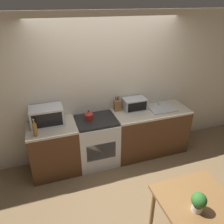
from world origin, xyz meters
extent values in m
plane|color=brown|center=(0.00, 0.00, 0.00)|extent=(16.00, 16.00, 0.00)
cube|color=beige|center=(0.00, 1.00, 1.30)|extent=(10.00, 0.06, 2.60)
cube|color=#4C2D19|center=(-1.07, 0.66, 0.43)|extent=(0.79, 0.62, 0.86)
cube|color=#B7AD99|center=(-1.07, 0.66, 0.88)|extent=(0.79, 0.62, 0.04)
cube|color=#4C2D19|center=(0.75, 0.66, 0.43)|extent=(1.42, 0.62, 0.86)
cube|color=#B7AD99|center=(0.75, 0.66, 0.88)|extent=(1.42, 0.62, 0.04)
cube|color=silver|center=(-0.31, 0.66, 0.43)|extent=(0.71, 0.62, 0.86)
cube|color=black|center=(-0.31, 0.66, 0.88)|extent=(0.68, 0.57, 0.04)
cube|color=black|center=(-0.31, 0.36, 0.43)|extent=(0.51, 0.02, 0.32)
cylinder|color=maroon|center=(-0.42, 0.71, 0.95)|extent=(0.15, 0.15, 0.10)
cone|color=maroon|center=(-0.42, 0.71, 1.02)|extent=(0.14, 0.14, 0.05)
sphere|color=black|center=(-0.42, 0.71, 1.05)|extent=(0.03, 0.03, 0.03)
cube|color=silver|center=(-1.11, 0.78, 1.05)|extent=(0.53, 0.34, 0.30)
cube|color=black|center=(-1.11, 0.61, 1.05)|extent=(0.46, 0.01, 0.24)
cylinder|color=olive|center=(-1.30, 0.46, 1.00)|extent=(0.07, 0.07, 0.20)
cylinder|color=olive|center=(-1.30, 0.46, 1.14)|extent=(0.02, 0.02, 0.08)
cube|color=brown|center=(0.15, 0.87, 1.00)|extent=(0.12, 0.10, 0.21)
cylinder|color=black|center=(0.12, 0.87, 1.14)|extent=(0.01, 0.01, 0.07)
cylinder|color=black|center=(0.15, 0.87, 1.14)|extent=(0.01, 0.01, 0.07)
cylinder|color=black|center=(0.18, 0.87, 1.14)|extent=(0.01, 0.01, 0.07)
cube|color=#ADAFB5|center=(0.47, 0.81, 1.01)|extent=(0.42, 0.27, 0.22)
cube|color=black|center=(0.47, 0.68, 1.01)|extent=(0.37, 0.01, 0.17)
cube|color=#ADAFB5|center=(0.97, 0.66, 0.91)|extent=(0.49, 0.38, 0.02)
cylinder|color=#ADAFB5|center=(0.97, 0.79, 1.03)|extent=(0.03, 0.03, 0.22)
cube|color=brown|center=(0.36, -1.23, 0.73)|extent=(0.84, 0.78, 0.04)
cylinder|color=brown|center=(0.00, -0.90, 0.36)|extent=(0.05, 0.05, 0.71)
cylinder|color=brown|center=(0.71, -0.90, 0.36)|extent=(0.05, 0.05, 0.71)
cylinder|color=beige|center=(0.26, -1.33, 0.79)|extent=(0.11, 0.11, 0.08)
sphere|color=#2D6B28|center=(0.26, -1.33, 0.90)|extent=(0.16, 0.16, 0.16)
camera|label=1|loc=(-1.09, -2.53, 2.74)|focal=35.00mm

